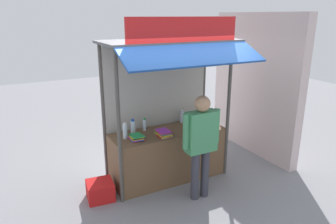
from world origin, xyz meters
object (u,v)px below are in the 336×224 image
object	(u,v)px
water_bottle_right	(182,116)
plastic_crate	(100,190)
magazine_stack_mid_left	(136,137)
water_bottle_far_left	(133,128)
water_bottle_rear_center	(125,131)
water_bottle_left	(198,116)
vendor_person	(201,139)
magazine_stack_mid_right	(163,133)
banana_bunch_rightmost	(176,63)
banana_bunch_inner_left	(131,67)
water_bottle_front_right	(145,125)
magazine_stack_back_right	(199,129)

from	to	relation	value
water_bottle_right	plastic_crate	bearing A→B (deg)	-166.65
water_bottle_right	magazine_stack_mid_left	xyz separation A→B (m)	(-1.07, -0.39, -0.08)
water_bottle_far_left	water_bottle_rear_center	bearing A→B (deg)	-153.03
water_bottle_left	vendor_person	distance (m)	1.09
magazine_stack_mid_left	vendor_person	bearing A→B (deg)	-42.77
water_bottle_far_left	magazine_stack_mid_right	world-z (taller)	water_bottle_far_left
water_bottle_far_left	banana_bunch_rightmost	world-z (taller)	banana_bunch_rightmost
magazine_stack_mid_right	banana_bunch_inner_left	bearing A→B (deg)	-153.95
magazine_stack_mid_right	banana_bunch_rightmost	distance (m)	1.24
magazine_stack_mid_left	banana_bunch_inner_left	size ratio (longest dim) A/B	1.08
banana_bunch_rightmost	water_bottle_front_right	bearing A→B (deg)	108.01
magazine_stack_mid_right	banana_bunch_inner_left	xyz separation A→B (m)	(-0.65, -0.32, 1.20)
water_bottle_left	water_bottle_far_left	xyz separation A→B (m)	(-1.29, -0.00, 0.00)
water_bottle_front_right	vendor_person	size ratio (longest dim) A/B	0.13
water_bottle_left	magazine_stack_mid_left	xyz separation A→B (m)	(-1.32, -0.22, -0.09)
water_bottle_left	water_bottle_rear_center	bearing A→B (deg)	-176.57
water_bottle_far_left	magazine_stack_mid_right	xyz separation A→B (m)	(0.43, -0.27, -0.08)
magazine_stack_back_right	banana_bunch_rightmost	xyz separation A→B (m)	(-0.57, -0.20, 1.20)
water_bottle_front_right	plastic_crate	world-z (taller)	water_bottle_front_right
water_bottle_front_right	vendor_person	world-z (taller)	vendor_person
magazine_stack_mid_right	magazine_stack_mid_left	size ratio (longest dim) A/B	1.07
water_bottle_rear_center	vendor_person	size ratio (longest dim) A/B	0.16
water_bottle_right	magazine_stack_mid_left	bearing A→B (deg)	-160.07
water_bottle_rear_center	magazine_stack_mid_left	world-z (taller)	water_bottle_rear_center
water_bottle_front_right	banana_bunch_inner_left	xyz separation A→B (m)	(-0.48, -0.69, 1.14)
water_bottle_front_right	water_bottle_right	distance (m)	0.79
magazine_stack_mid_left	banana_bunch_inner_left	world-z (taller)	banana_bunch_inner_left
vendor_person	magazine_stack_mid_right	bearing A→B (deg)	-65.13
water_bottle_left	magazine_stack_mid_left	distance (m)	1.35
water_bottle_right	water_bottle_left	bearing A→B (deg)	-33.20
magazine_stack_back_right	water_bottle_left	bearing A→B (deg)	58.55
magazine_stack_mid_left	magazine_stack_back_right	xyz separation A→B (m)	(1.09, -0.17, 0.00)
water_bottle_rear_center	banana_bunch_inner_left	xyz separation A→B (m)	(-0.05, -0.50, 1.12)
banana_bunch_rightmost	vendor_person	xyz separation A→B (m)	(0.26, -0.35, -1.11)
magazine_stack_mid_right	banana_bunch_inner_left	distance (m)	1.40
banana_bunch_rightmost	vendor_person	world-z (taller)	banana_bunch_rightmost
magazine_stack_mid_right	water_bottle_rear_center	bearing A→B (deg)	163.04
magazine_stack_mid_left	vendor_person	size ratio (longest dim) A/B	0.16
water_bottle_left	magazine_stack_mid_left	world-z (taller)	water_bottle_left
water_bottle_rear_center	banana_bunch_inner_left	size ratio (longest dim) A/B	1.06
plastic_crate	banana_bunch_rightmost	bearing A→B (deg)	-16.46
magazine_stack_mid_right	magazine_stack_mid_left	distance (m)	0.46
banana_bunch_rightmost	magazine_stack_mid_left	bearing A→B (deg)	144.74
magazine_stack_mid_left	banana_bunch_inner_left	distance (m)	1.27
water_bottle_front_right	magazine_stack_mid_right	bearing A→B (deg)	-65.06
water_bottle_right	vendor_person	size ratio (longest dim) A/B	0.15
water_bottle_left	banana_bunch_rightmost	xyz separation A→B (m)	(-0.81, -0.59, 1.12)
banana_bunch_inner_left	plastic_crate	distance (m)	2.06
water_bottle_right	banana_bunch_rightmost	world-z (taller)	banana_bunch_rightmost
magazine_stack_back_right	banana_bunch_inner_left	xyz separation A→B (m)	(-1.28, -0.20, 1.20)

